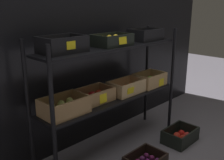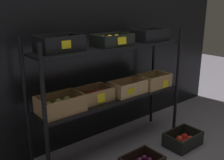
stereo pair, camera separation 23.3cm
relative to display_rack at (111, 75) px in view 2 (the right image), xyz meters
The scene contains 4 objects.
ground_plane 0.73m from the display_rack, 33.65° to the right, with size 10.00×10.00×0.00m, color slate.
storefront_wall 0.46m from the display_rack, 88.38° to the left, with size 3.87×0.12×2.05m, color black.
display_rack is the anchor object (origin of this frame).
crate_ground_apple_red 0.99m from the display_rack, 35.28° to the right, with size 0.35×0.24×0.14m.
Camera 2 is at (-1.42, -1.73, 1.35)m, focal length 41.75 mm.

